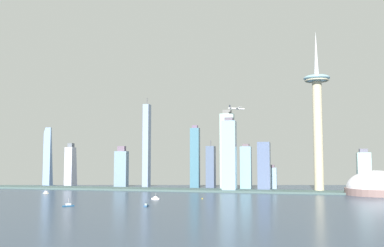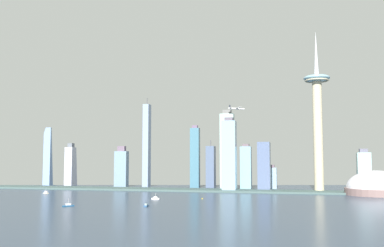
% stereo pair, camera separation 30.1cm
% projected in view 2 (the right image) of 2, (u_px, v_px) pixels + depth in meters
% --- Properties ---
extents(ground_plane, '(6000.00, 6000.00, 0.00)m').
position_uv_depth(ground_plane, '(70.00, 224.00, 386.12)').
color(ground_plane, '#303F53').
extents(waterfront_pier, '(915.26, 61.86, 3.22)m').
position_uv_depth(waterfront_pier, '(193.00, 190.00, 806.46)').
color(waterfront_pier, '#425856').
rests_on(waterfront_pier, ground).
extents(observation_tower, '(46.71, 46.71, 290.33)m').
position_uv_depth(observation_tower, '(317.00, 111.00, 784.77)').
color(observation_tower, '#C1B28F').
rests_on(observation_tower, ground).
extents(stadium_dome, '(101.97, 101.97, 57.21)m').
position_uv_depth(stadium_dome, '(377.00, 189.00, 709.56)').
color(stadium_dome, '#7C615D').
rests_on(stadium_dome, ground).
extents(skyscraper_0, '(23.35, 25.31, 77.12)m').
position_uv_depth(skyscraper_0, '(364.00, 171.00, 793.03)').
color(skyscraper_0, '#96C1C0').
rests_on(skyscraper_0, ground).
extents(skyscraper_1, '(17.34, 20.35, 98.05)m').
position_uv_depth(skyscraper_1, '(211.00, 167.00, 907.33)').
color(skyscraper_1, slate).
rests_on(skyscraper_1, ground).
extents(skyscraper_2, '(27.30, 15.58, 86.44)m').
position_uv_depth(skyscraper_2, '(121.00, 168.00, 932.67)').
color(skyscraper_2, '#708B9E').
rests_on(skyscraper_2, ground).
extents(skyscraper_3, '(22.54, 26.30, 89.92)m').
position_uv_depth(skyscraper_3, '(264.00, 166.00, 810.56)').
color(skyscraper_3, slate).
rests_on(skyscraper_3, ground).
extents(skyscraper_4, '(23.02, 13.84, 136.76)m').
position_uv_depth(skyscraper_4, '(229.00, 154.00, 888.08)').
color(skyscraper_4, '#A1A5C1').
rests_on(skyscraper_4, ground).
extents(skyscraper_5, '(20.21, 16.75, 87.10)m').
position_uv_depth(skyscraper_5, '(246.00, 168.00, 824.28)').
color(skyscraper_5, '#7BAAC1').
rests_on(skyscraper_5, ground).
extents(skyscraper_6, '(18.75, 12.38, 128.70)m').
position_uv_depth(skyscraper_6, '(195.00, 157.00, 906.06)').
color(skyscraper_6, '#437085').
rests_on(skyscraper_6, ground).
extents(skyscraper_7, '(21.70, 13.78, 47.27)m').
position_uv_depth(skyscraper_7, '(271.00, 178.00, 874.17)').
color(skyscraper_7, '#8AA9BD').
rests_on(skyscraper_7, ground).
extents(skyscraper_8, '(18.81, 26.93, 94.97)m').
position_uv_depth(skyscraper_8, '(71.00, 165.00, 994.27)').
color(skyscraper_8, '#AEAFC1').
rests_on(skyscraper_8, ground).
extents(skyscraper_9, '(12.99, 17.67, 191.58)m').
position_uv_depth(skyscraper_9, '(147.00, 145.00, 943.44)').
color(skyscraper_9, '#8195B7').
rests_on(skyscraper_9, ground).
extents(skyscraper_10, '(17.55, 26.05, 154.37)m').
position_uv_depth(skyscraper_10, '(50.00, 156.00, 1006.01)').
color(skyscraper_10, '#7E9CC5').
rests_on(skyscraper_10, ground).
extents(skyscraper_11, '(24.82, 20.79, 133.75)m').
position_uv_depth(skyscraper_11, '(229.00, 155.00, 790.93)').
color(skyscraper_11, '#84A2B9').
rests_on(skyscraper_11, ground).
extents(skyscraper_12, '(26.84, 15.93, 154.44)m').
position_uv_depth(skyscraper_12, '(227.00, 151.00, 849.14)').
color(skyscraper_12, '#9EC0B9').
rests_on(skyscraper_12, ground).
extents(boat_1, '(4.85, 10.53, 3.68)m').
position_uv_depth(boat_1, '(146.00, 205.00, 531.10)').
color(boat_1, '#2A507B').
rests_on(boat_1, ground).
extents(boat_3, '(11.71, 5.08, 8.37)m').
position_uv_depth(boat_3, '(156.00, 198.00, 632.89)').
color(boat_3, white).
rests_on(boat_3, ground).
extents(boat_4, '(10.89, 6.14, 10.23)m').
position_uv_depth(boat_4, '(46.00, 193.00, 741.65)').
color(boat_4, beige).
rests_on(boat_4, ground).
extents(boat_5, '(11.51, 13.34, 10.36)m').
position_uv_depth(boat_5, '(68.00, 205.00, 533.39)').
color(boat_5, navy).
rests_on(boat_5, ground).
extents(channel_buoy_0, '(1.94, 1.94, 1.61)m').
position_uv_depth(channel_buoy_0, '(202.00, 198.00, 637.22)').
color(channel_buoy_0, yellow).
rests_on(channel_buoy_0, ground).
extents(airplane, '(31.23, 31.45, 8.09)m').
position_uv_depth(airplane, '(236.00, 108.00, 839.69)').
color(airplane, silver).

